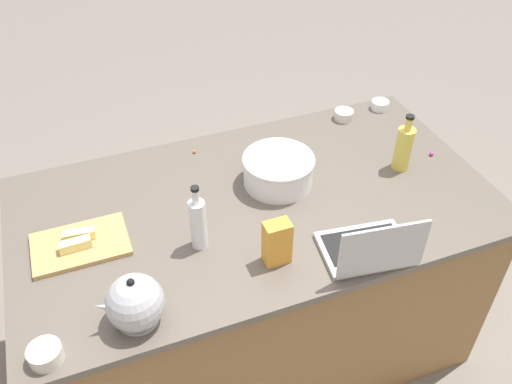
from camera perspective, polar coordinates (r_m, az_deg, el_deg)
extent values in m
plane|color=slate|center=(2.79, 0.00, -15.11)|extent=(12.00, 12.00, 0.00)
cube|color=olive|center=(2.44, 0.00, -9.28)|extent=(1.80, 0.96, 0.87)
cube|color=#60564C|center=(2.12, 0.00, -1.34)|extent=(1.86, 1.02, 0.03)
cube|color=#B7B7BC|center=(1.95, 11.35, -5.81)|extent=(0.34, 0.26, 0.02)
cube|color=black|center=(1.95, 11.28, -5.40)|extent=(0.29, 0.19, 0.00)
cube|color=#B7B7BC|center=(1.81, 13.16, -5.93)|extent=(0.30, 0.05, 0.20)
cube|color=silver|center=(1.81, 13.08, -5.80)|extent=(0.27, 0.04, 0.18)
cylinder|color=white|center=(2.16, 2.34, 2.20)|extent=(0.28, 0.28, 0.12)
cylinder|color=black|center=(2.16, 2.34, 2.33)|extent=(0.23, 0.23, 0.10)
torus|color=white|center=(2.13, 2.38, 3.45)|extent=(0.29, 0.29, 0.02)
cylinder|color=white|center=(1.88, -6.09, -3.41)|extent=(0.06, 0.06, 0.20)
cylinder|color=white|center=(1.80, -6.36, -0.48)|extent=(0.02, 0.02, 0.06)
cylinder|color=black|center=(1.78, -6.44, 0.35)|extent=(0.03, 0.03, 0.01)
cylinder|color=#DBC64C|center=(2.30, 15.20, 4.38)|extent=(0.07, 0.07, 0.19)
cylinder|color=#DBC64C|center=(2.24, 15.72, 6.88)|extent=(0.03, 0.03, 0.05)
cylinder|color=black|center=(2.22, 15.87, 7.58)|extent=(0.03, 0.03, 0.01)
cylinder|color=#ADADB2|center=(1.76, -12.21, -12.78)|extent=(0.13, 0.13, 0.01)
sphere|color=#ADADB2|center=(1.71, -12.56, -11.26)|extent=(0.18, 0.18, 0.18)
cone|color=#ADADB2|center=(1.69, -15.52, -11.56)|extent=(0.08, 0.03, 0.07)
sphere|color=black|center=(1.64, -13.02, -9.22)|extent=(0.02, 0.02, 0.02)
cube|color=tan|center=(2.03, -17.94, -5.27)|extent=(0.33, 0.22, 0.02)
cube|color=#F4E58C|center=(2.02, -18.04, -4.27)|extent=(0.11, 0.05, 0.04)
cube|color=#F4E58C|center=(1.99, -18.44, -5.26)|extent=(0.11, 0.04, 0.04)
cylinder|color=white|center=(2.72, 12.87, 8.89)|extent=(0.08, 0.08, 0.04)
cylinder|color=beige|center=(1.74, -21.22, -15.58)|extent=(0.10, 0.10, 0.05)
cylinder|color=beige|center=(2.61, 9.21, 7.99)|extent=(0.09, 0.09, 0.04)
cube|color=gold|center=(1.83, 2.22, -5.32)|extent=(0.09, 0.06, 0.17)
sphere|color=#CC3399|center=(2.46, 17.92, 3.82)|extent=(0.02, 0.02, 0.02)
sphere|color=red|center=(1.99, 3.74, -3.78)|extent=(0.02, 0.02, 0.02)
sphere|color=orange|center=(2.37, -6.47, 4.23)|extent=(0.01, 0.01, 0.01)
sphere|color=orange|center=(1.76, -12.82, -12.76)|extent=(0.02, 0.02, 0.02)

